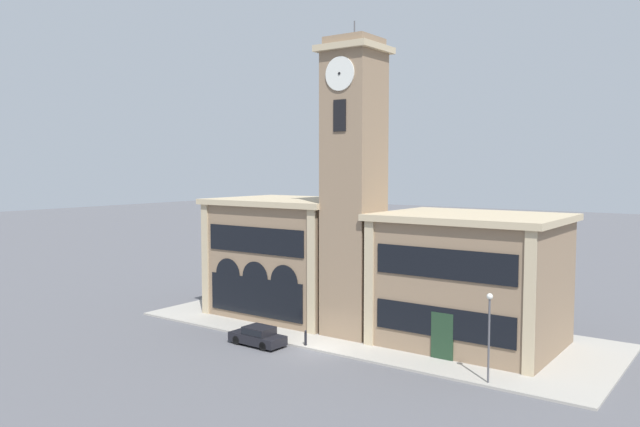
# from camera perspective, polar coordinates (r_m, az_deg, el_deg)

# --- Properties ---
(ground_plane) EXTENTS (300.00, 300.00, 0.00)m
(ground_plane) POSITION_cam_1_polar(r_m,az_deg,el_deg) (43.10, -0.53, -12.47)
(ground_plane) COLOR #56565B
(sidewalk_kerb) EXTENTS (35.75, 14.05, 0.15)m
(sidewalk_kerb) POSITION_cam_1_polar(r_m,az_deg,el_deg) (48.70, 4.45, -10.42)
(sidewalk_kerb) COLOR #A39E93
(sidewalk_kerb) RESTS_ON ground_plane
(clock_tower) EXTENTS (4.33, 4.33, 22.81)m
(clock_tower) POSITION_cam_1_polar(r_m,az_deg,el_deg) (45.31, 3.10, 2.32)
(clock_tower) COLOR #897056
(clock_tower) RESTS_ON ground_plane
(town_hall_left_wing) EXTENTS (12.46, 9.69, 9.78)m
(town_hall_left_wing) POSITION_cam_1_polar(r_m,az_deg,el_deg) (52.64, -2.70, -3.93)
(town_hall_left_wing) COLOR #897056
(town_hall_left_wing) RESTS_ON ground_plane
(town_hall_right_wing) EXTENTS (12.35, 9.69, 9.20)m
(town_hall_right_wing) POSITION_cam_1_polar(r_m,az_deg,el_deg) (44.67, 13.60, -5.89)
(town_hall_right_wing) COLOR #897056
(town_hall_right_wing) RESTS_ON ground_plane
(parked_car_near) EXTENTS (4.13, 1.84, 1.34)m
(parked_car_near) POSITION_cam_1_polar(r_m,az_deg,el_deg) (44.44, -5.69, -11.04)
(parked_car_near) COLOR black
(parked_car_near) RESTS_ON ground_plane
(street_lamp) EXTENTS (0.36, 0.36, 5.16)m
(street_lamp) POSITION_cam_1_polar(r_m,az_deg,el_deg) (37.05, 15.21, -9.66)
(street_lamp) COLOR #4C4C51
(street_lamp) RESTS_ON sidewalk_kerb
(bollard) EXTENTS (0.18, 0.18, 1.06)m
(bollard) POSITION_cam_1_polar(r_m,az_deg,el_deg) (43.76, -1.32, -11.30)
(bollard) COLOR black
(bollard) RESTS_ON sidewalk_kerb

